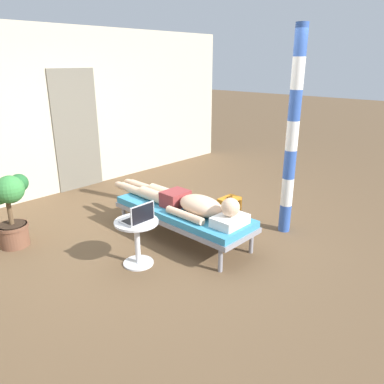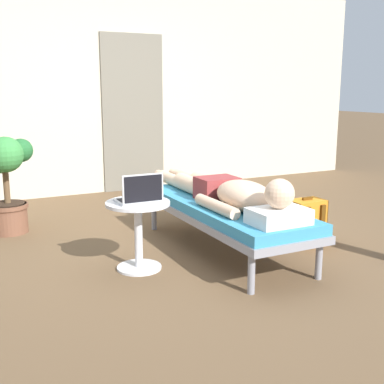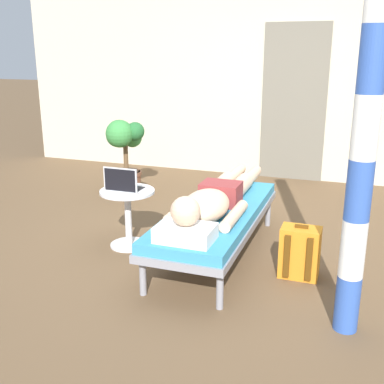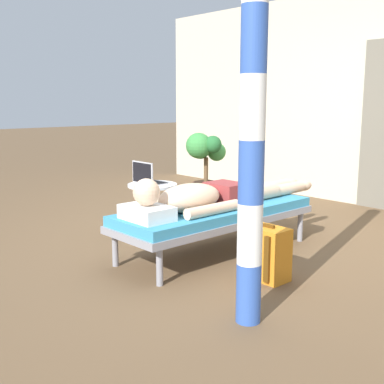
% 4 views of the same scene
% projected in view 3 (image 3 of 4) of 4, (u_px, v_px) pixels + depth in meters
% --- Properties ---
extents(ground_plane, '(40.00, 40.00, 0.00)m').
position_uv_depth(ground_plane, '(211.00, 244.00, 4.32)').
color(ground_plane, brown).
extents(house_wall_back, '(7.60, 0.20, 2.70)m').
position_uv_depth(house_wall_back, '(280.00, 77.00, 6.32)').
color(house_wall_back, beige).
rests_on(house_wall_back, ground).
extents(house_door_panel, '(0.84, 0.03, 2.04)m').
position_uv_depth(house_door_panel, '(294.00, 103.00, 6.25)').
color(house_door_panel, '#6D6759').
rests_on(house_door_panel, ground).
extents(lounge_chair, '(0.67, 1.90, 0.42)m').
position_uv_depth(lounge_chair, '(216.00, 217.00, 4.01)').
color(lounge_chair, gray).
rests_on(lounge_chair, ground).
extents(person_reclining, '(0.53, 2.17, 0.32)m').
position_uv_depth(person_reclining, '(214.00, 200.00, 3.91)').
color(person_reclining, white).
rests_on(person_reclining, lounge_chair).
extents(side_table, '(0.48, 0.48, 0.52)m').
position_uv_depth(side_table, '(128.00, 208.00, 4.19)').
color(side_table, silver).
rests_on(side_table, ground).
extents(laptop, '(0.31, 0.24, 0.23)m').
position_uv_depth(laptop, '(124.00, 185.00, 4.08)').
color(laptop, silver).
rests_on(laptop, side_table).
extents(backpack, '(0.30, 0.26, 0.42)m').
position_uv_depth(backpack, '(300.00, 253.00, 3.67)').
color(backpack, orange).
rests_on(backpack, ground).
extents(potted_plant, '(0.49, 0.61, 0.92)m').
position_uv_depth(potted_plant, '(125.00, 150.00, 5.68)').
color(potted_plant, brown).
rests_on(potted_plant, ground).
extents(porch_post, '(0.15, 0.15, 2.57)m').
position_uv_depth(porch_post, '(366.00, 127.00, 2.65)').
color(porch_post, '#3359B2').
rests_on(porch_post, ground).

